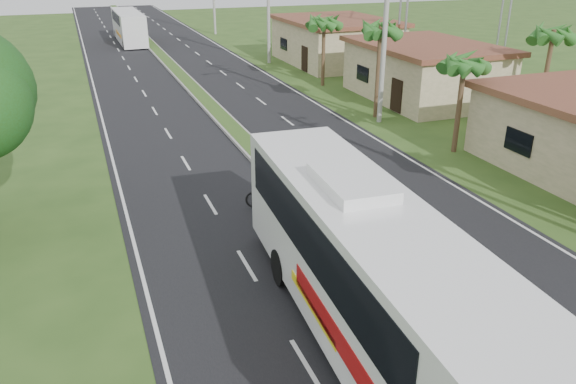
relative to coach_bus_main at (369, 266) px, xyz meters
name	(u,v)px	position (x,y,z in m)	size (l,w,h in m)	color
ground	(430,334)	(1.80, -0.27, -2.27)	(180.00, 180.00, 0.00)	#2F4C1C
road_asphalt	(230,127)	(1.80, 19.73, -2.26)	(14.00, 160.00, 0.02)	black
median_strip	(230,125)	(1.80, 19.73, -2.17)	(1.20, 160.00, 0.18)	gray
lane_edge_left	(107,140)	(-4.90, 19.73, -2.27)	(0.12, 160.00, 0.01)	silver
lane_edge_right	(337,116)	(8.50, 19.73, -2.27)	(0.12, 160.00, 0.01)	silver
shop_mid	(424,71)	(15.80, 21.73, -0.41)	(7.60, 10.60, 3.67)	tan
shop_far	(335,41)	(15.80, 35.73, -0.34)	(8.60, 11.60, 3.82)	tan
palm_verge_b	(464,64)	(11.20, 11.73, 2.09)	(2.40, 2.40, 5.05)	#473321
palm_verge_c	(381,29)	(10.60, 18.73, 2.85)	(2.40, 2.40, 5.85)	#473321
palm_verge_d	(324,22)	(11.10, 27.73, 2.28)	(2.40, 2.40, 5.25)	#473321
palm_behind_shop	(553,34)	(19.30, 14.73, 2.66)	(2.40, 2.40, 5.65)	#473321
utility_pole_b	(386,10)	(10.27, 17.73, 3.99)	(3.20, 0.28, 12.00)	gray
coach_bus_main	(369,266)	(0.00, 0.00, 0.00)	(3.37, 12.90, 4.13)	white
coach_bus_far	(129,25)	(0.00, 54.34, -0.41)	(2.56, 11.26, 3.27)	white
motorcyclist	(268,187)	(0.35, 8.63, -1.37)	(1.86, 1.06, 2.44)	black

